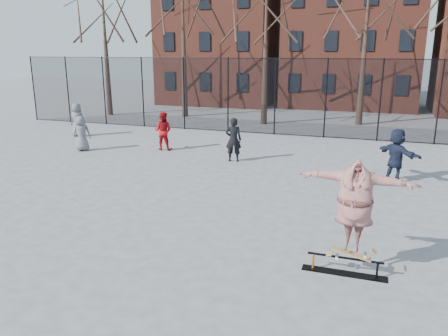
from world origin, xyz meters
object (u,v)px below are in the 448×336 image
(bystander_black, at_px, (233,140))
(bystander_red, at_px, (163,131))
(bystander_grey, at_px, (77,120))
(skateboard, at_px, (351,255))
(skater, at_px, (355,210))
(bystander_extra, at_px, (82,133))
(skate_rail, at_px, (344,267))
(bystander_navy, at_px, (396,155))

(bystander_black, distance_m, bystander_red, 3.77)
(bystander_grey, bearing_deg, bystander_black, 155.34)
(bystander_grey, bearing_deg, skateboard, 133.72)
(bystander_black, height_order, bystander_red, bystander_black)
(skateboard, distance_m, skater, 0.96)
(bystander_grey, relative_size, bystander_red, 1.01)
(bystander_red, xyz_separation_m, bystander_extra, (-3.34, -1.36, -0.07))
(skate_rail, distance_m, bystander_extra, 14.21)
(skater, bearing_deg, bystander_black, 124.73)
(skater, xyz_separation_m, bystander_extra, (-12.02, 7.72, -0.60))
(skate_rail, xyz_separation_m, bystander_navy, (1.15, 7.19, 0.77))
(skateboard, distance_m, bystander_black, 9.54)
(bystander_red, bearing_deg, skater, 126.97)
(skate_rail, bearing_deg, bystander_red, 133.33)
(bystander_grey, xyz_separation_m, bystander_navy, (15.37, -3.33, 0.06))
(skate_rail, height_order, bystander_extra, bystander_extra)
(bystander_red, bearing_deg, bystander_grey, -20.99)
(bystander_red, distance_m, bystander_navy, 9.91)
(skater, distance_m, bystander_red, 12.57)
(skateboard, xyz_separation_m, bystander_black, (-5.04, 8.09, 0.47))
(bystander_grey, relative_size, bystander_extra, 1.10)
(skate_rail, distance_m, skater, 1.25)
(bystander_black, bearing_deg, bystander_red, -28.65)
(skateboard, relative_size, bystander_grey, 0.49)
(skate_rail, xyz_separation_m, bystander_extra, (-11.91, 7.72, 0.64))
(bystander_black, bearing_deg, skate_rail, 108.00)
(bystander_black, bearing_deg, bystander_grey, -28.03)
(skateboard, bearing_deg, skate_rail, 180.00)
(bystander_black, relative_size, bystander_red, 1.04)
(skateboard, height_order, bystander_extra, bystander_extra)
(skateboard, xyz_separation_m, bystander_grey, (-14.33, 10.52, 0.44))
(skateboard, height_order, bystander_navy, bystander_navy)
(skater, height_order, bystander_navy, skater)
(bystander_navy, bearing_deg, skateboard, 124.86)
(skate_rail, xyz_separation_m, skateboard, (0.11, 0.00, 0.28))
(bystander_black, distance_m, bystander_navy, 6.15)
(bystander_red, xyz_separation_m, bystander_navy, (9.72, -1.89, 0.06))
(bystander_navy, distance_m, bystander_extra, 13.07)
(skateboard, distance_m, bystander_red, 12.57)
(skateboard, height_order, skater, skater)
(bystander_red, bearing_deg, skateboard, 126.97)
(skate_rail, height_order, bystander_navy, bystander_navy)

